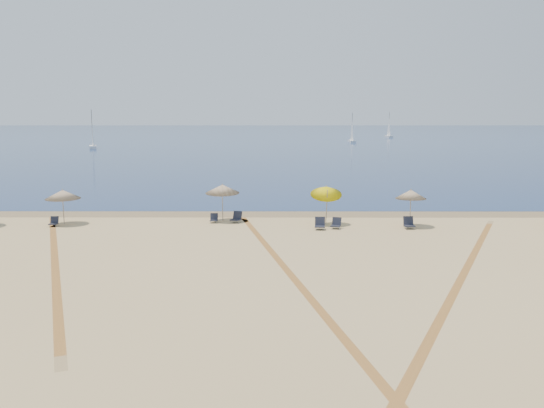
{
  "coord_description": "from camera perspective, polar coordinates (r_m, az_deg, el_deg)",
  "views": [
    {
      "loc": [
        0.1,
        -16.34,
        6.78
      ],
      "look_at": [
        0.0,
        20.0,
        1.3
      ],
      "focal_mm": 38.5,
      "sensor_mm": 36.0,
      "label": 1
    }
  ],
  "objects": [
    {
      "name": "umbrella_2",
      "position": [
        38.09,
        -4.87,
        1.48
      ],
      "size": [
        2.23,
        2.27,
        2.46
      ],
      "color": "gray",
      "rests_on": "ground"
    },
    {
      "name": "sailboat_2",
      "position": [
        130.23,
        -17.14,
        6.31
      ],
      "size": [
        3.0,
        5.67,
        8.2
      ],
      "rotation": [
        0.0,
        0.0,
        0.31
      ],
      "color": "white",
      "rests_on": "ocean"
    },
    {
      "name": "chair_4",
      "position": [
        37.62,
        -3.49,
        -1.33
      ],
      "size": [
        0.81,
        0.87,
        0.72
      ],
      "rotation": [
        0.0,
        0.0,
        -0.39
      ],
      "color": "black",
      "rests_on": "ground"
    },
    {
      "name": "umbrella_3",
      "position": [
        36.75,
        5.33,
        1.32
      ],
      "size": [
        1.99,
        2.06,
        2.78
      ],
      "color": "gray",
      "rests_on": "ground"
    },
    {
      "name": "chair_5",
      "position": [
        35.41,
        4.71,
        -1.96
      ],
      "size": [
        0.68,
        0.77,
        0.74
      ],
      "rotation": [
        0.0,
        0.0,
        -0.1
      ],
      "color": "black",
      "rests_on": "ground"
    },
    {
      "name": "sailboat_1",
      "position": [
        193.29,
        11.35,
        7.13
      ],
      "size": [
        1.67,
        5.5,
        8.1
      ],
      "rotation": [
        0.0,
        0.0,
        0.05
      ],
      "color": "white",
      "rests_on": "ocean"
    },
    {
      "name": "umbrella_4",
      "position": [
        37.05,
        13.42,
        0.93
      ],
      "size": [
        1.92,
        1.92,
        2.35
      ],
      "color": "gray",
      "rests_on": "ground"
    },
    {
      "name": "ocean",
      "position": [
        241.44,
        0.14,
        6.97
      ],
      "size": [
        500.0,
        500.0,
        0.0
      ],
      "primitive_type": "plane",
      "color": "#0C2151",
      "rests_on": "ground"
    },
    {
      "name": "sailboat_0",
      "position": [
        154.98,
        7.82,
        6.85
      ],
      "size": [
        1.52,
        5.22,
        7.7
      ],
      "rotation": [
        0.0,
        0.0,
        0.04
      ],
      "color": "white",
      "rests_on": "ocean"
    },
    {
      "name": "chair_7",
      "position": [
        36.49,
        13.24,
        -1.85
      ],
      "size": [
        0.63,
        0.73,
        0.73
      ],
      "rotation": [
        0.0,
        0.0,
        0.04
      ],
      "color": "black",
      "rests_on": "ground"
    },
    {
      "name": "chair_2",
      "position": [
        38.76,
        -20.54,
        -1.65
      ],
      "size": [
        0.51,
        0.59,
        0.6
      ],
      "rotation": [
        0.0,
        0.0,
        0.02
      ],
      "color": "black",
      "rests_on": "ground"
    },
    {
      "name": "chair_6",
      "position": [
        35.77,
        6.29,
        -1.93
      ],
      "size": [
        0.74,
        0.8,
        0.67
      ],
      "rotation": [
        0.0,
        0.0,
        -0.35
      ],
      "color": "black",
      "rests_on": "ground"
    },
    {
      "name": "umbrella_1",
      "position": [
        39.12,
        -19.79,
        0.89
      ],
      "size": [
        2.2,
        2.22,
        2.24
      ],
      "color": "gray",
      "rests_on": "ground"
    },
    {
      "name": "chair_3",
      "position": [
        37.71,
        -5.7,
        -1.42
      ],
      "size": [
        0.49,
        0.58,
        0.59
      ],
      "rotation": [
        0.0,
        0.0,
        -0.01
      ],
      "color": "black",
      "rests_on": "ground"
    },
    {
      "name": "ground",
      "position": [
        17.7,
        -0.19,
        -13.96
      ],
      "size": [
        160.0,
        160.0,
        0.0
      ],
      "primitive_type": "plane",
      "color": "tan",
      "rests_on": "ground"
    },
    {
      "name": "wet_sand",
      "position": [
        40.91,
        0.02,
        -0.96
      ],
      "size": [
        500.0,
        500.0,
        0.0
      ],
      "primitive_type": "plane",
      "color": "olive",
      "rests_on": "ground"
    },
    {
      "name": "tire_tracks",
      "position": [
        26.99,
        -1.47,
        -5.98
      ],
      "size": [
        56.22,
        41.68,
        0.0
      ],
      "color": "tan",
      "rests_on": "ground"
    }
  ]
}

